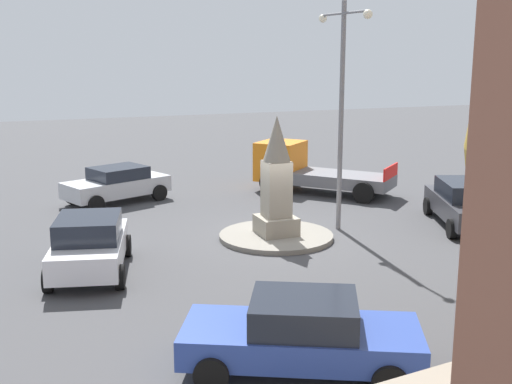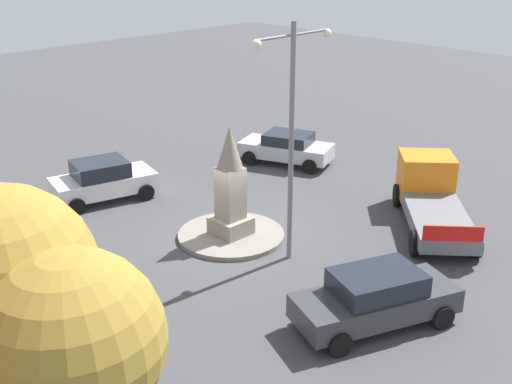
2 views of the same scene
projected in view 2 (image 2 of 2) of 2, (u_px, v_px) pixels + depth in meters
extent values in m
plane|color=#424244|center=(231.00, 237.00, 22.34)|extent=(80.00, 80.00, 0.00)
cylinder|color=gray|center=(231.00, 235.00, 22.31)|extent=(3.64, 3.64, 0.16)
cube|color=gray|center=(231.00, 225.00, 22.18)|extent=(1.17, 1.17, 0.58)
cube|color=gray|center=(230.00, 193.00, 21.74)|extent=(0.78, 0.78, 1.78)
cone|color=gray|center=(230.00, 147.00, 21.14)|extent=(0.86, 0.86, 1.42)
cylinder|color=slate|center=(291.00, 147.00, 19.58)|extent=(0.16, 0.16, 7.42)
cylinder|color=slate|center=(276.00, 38.00, 17.87)|extent=(1.47, 0.08, 0.08)
cylinder|color=slate|center=(311.00, 32.00, 18.82)|extent=(1.47, 0.08, 0.08)
sphere|color=#F2EACC|center=(256.00, 44.00, 17.43)|extent=(0.28, 0.28, 0.28)
sphere|color=#F2EACC|center=(327.00, 33.00, 19.33)|extent=(0.28, 0.28, 0.28)
cube|color=#38383D|center=(376.00, 303.00, 17.17)|extent=(4.72, 3.19, 0.66)
cube|color=#1E232D|center=(377.00, 282.00, 16.94)|extent=(2.70, 2.29, 0.58)
cylinder|color=black|center=(405.00, 287.00, 18.57)|extent=(0.68, 0.44, 0.64)
cylinder|color=black|center=(442.00, 317.00, 17.13)|extent=(0.68, 0.44, 0.64)
cylinder|color=black|center=(308.00, 310.00, 17.46)|extent=(0.68, 0.44, 0.64)
cylinder|color=black|center=(340.00, 344.00, 16.02)|extent=(0.68, 0.44, 0.64)
cube|color=silver|center=(104.00, 184.00, 25.24)|extent=(4.19, 2.63, 0.67)
cube|color=#1E232D|center=(100.00, 169.00, 24.96)|extent=(2.30, 2.04, 0.60)
cylinder|color=black|center=(77.00, 206.00, 24.01)|extent=(0.67, 0.37, 0.64)
cylinder|color=black|center=(63.00, 191.00, 25.42)|extent=(0.67, 0.37, 0.64)
cylinder|color=black|center=(146.00, 192.00, 25.31)|extent=(0.67, 0.37, 0.64)
cylinder|color=black|center=(130.00, 178.00, 26.71)|extent=(0.67, 0.37, 0.64)
cube|color=#B7BABF|center=(286.00, 150.00, 29.20)|extent=(3.12, 4.40, 0.63)
cube|color=#1E232D|center=(288.00, 138.00, 28.96)|extent=(2.21, 2.45, 0.47)
cylinder|color=black|center=(249.00, 158.00, 29.11)|extent=(0.44, 0.68, 0.64)
cylinder|color=black|center=(264.00, 147.00, 30.57)|extent=(0.44, 0.68, 0.64)
cylinder|color=black|center=(310.00, 166.00, 28.06)|extent=(0.44, 0.68, 0.64)
cylinder|color=black|center=(322.00, 155.00, 29.52)|extent=(0.44, 0.68, 0.64)
cube|color=orange|center=(426.00, 176.00, 24.37)|extent=(2.55, 2.57, 1.64)
cube|color=slate|center=(439.00, 222.00, 21.93)|extent=(4.26, 4.10, 0.48)
cube|color=red|center=(453.00, 234.00, 19.92)|extent=(1.27, 1.41, 0.50)
cylinder|color=black|center=(398.00, 195.00, 24.78)|extent=(0.81, 0.77, 0.84)
cylinder|color=black|center=(449.00, 196.00, 24.66)|extent=(0.81, 0.77, 0.84)
cylinder|color=black|center=(415.00, 243.00, 20.97)|extent=(0.81, 0.77, 0.84)
cylinder|color=black|center=(476.00, 245.00, 20.85)|extent=(0.81, 0.77, 0.84)
sphere|color=olive|center=(3.00, 279.00, 11.03)|extent=(3.31, 3.31, 3.31)
sphere|color=olive|center=(72.00, 341.00, 10.15)|extent=(3.01, 3.01, 3.01)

